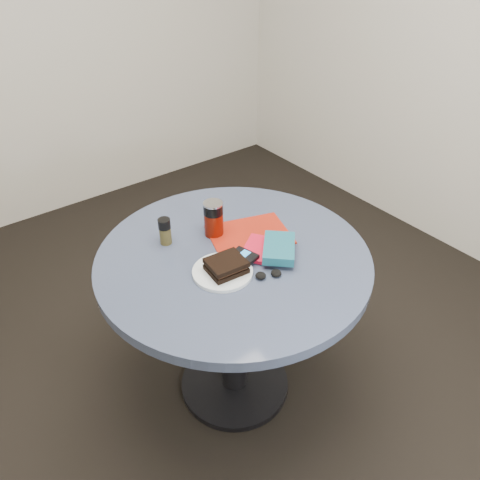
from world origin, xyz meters
TOP-DOWN VIEW (x-y plane):
  - ground at (0.00, 0.00)m, footprint 4.00×4.00m
  - table at (0.00, 0.00)m, footprint 1.00×1.00m
  - plate at (-0.10, -0.06)m, footprint 0.28×0.28m
  - sandwich at (-0.09, -0.07)m, footprint 0.14×0.12m
  - soda_can at (0.02, 0.15)m, footprint 0.09×0.09m
  - pepper_grinder at (-0.16, 0.21)m, footprint 0.05×0.05m
  - magazine at (0.12, 0.06)m, footprint 0.35×0.31m
  - red_book at (0.08, -0.04)m, footprint 0.19×0.18m
  - novel at (0.12, -0.11)m, footprint 0.20×0.20m
  - mp3_player at (0.01, -0.06)m, footprint 0.07×0.10m
  - headphones at (0.02, -0.17)m, footprint 0.10×0.07m

SIDE VIEW (x-z plane):
  - ground at x=0.00m, z-range 0.00..0.00m
  - table at x=0.00m, z-range 0.21..0.96m
  - magazine at x=0.12m, z-range 0.75..0.76m
  - plate at x=-0.10m, z-range 0.75..0.76m
  - headphones at x=0.02m, z-range 0.75..0.77m
  - red_book at x=0.08m, z-range 0.76..0.77m
  - mp3_player at x=0.01m, z-range 0.77..0.78m
  - novel at x=0.12m, z-range 0.77..0.80m
  - sandwich at x=-0.09m, z-range 0.76..0.81m
  - pepper_grinder at x=-0.16m, z-range 0.75..0.86m
  - soda_can at x=0.02m, z-range 0.75..0.89m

